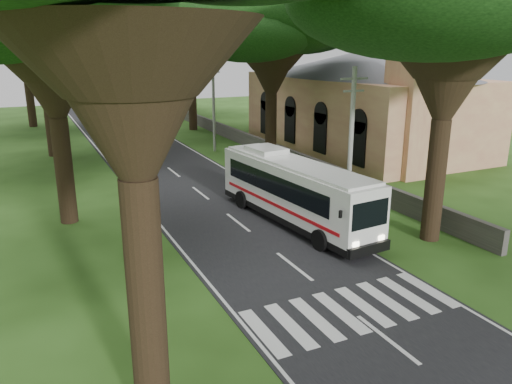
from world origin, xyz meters
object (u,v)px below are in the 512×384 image
(pole_near, at_px, (351,143))
(pedestrian, at_px, (154,274))
(coach_bus, at_px, (294,190))
(church, at_px, (363,93))
(distant_car_a, at_px, (111,124))
(distant_car_b, at_px, (100,117))
(pole_mid, at_px, (214,103))
(pole_far, at_px, (155,87))

(pole_near, distance_m, pedestrian, 12.50)
(coach_bus, relative_size, pedestrian, 7.05)
(church, distance_m, coach_bus, 21.35)
(distant_car_a, bearing_deg, distant_car_b, -106.21)
(distant_car_b, distance_m, pedestrian, 45.89)
(church, relative_size, pedestrian, 14.94)
(pole_near, height_order, pole_mid, same)
(distant_car_b, bearing_deg, church, -38.94)
(pole_mid, distance_m, distant_car_b, 23.03)
(distant_car_a, bearing_deg, pole_far, -165.06)
(pole_far, height_order, coach_bus, pole_far)
(pole_far, distance_m, distant_car_a, 8.32)
(coach_bus, bearing_deg, distant_car_a, 89.92)
(church, xyz_separation_m, pole_near, (-12.36, -15.55, -0.73))
(church, bearing_deg, pole_mid, 160.19)
(distant_car_b, bearing_deg, pole_far, -0.20)
(pedestrian, bearing_deg, coach_bus, -76.33)
(church, distance_m, pole_far, 27.41)
(coach_bus, relative_size, distant_car_b, 2.87)
(pole_near, bearing_deg, pole_mid, 90.00)
(pole_near, xyz_separation_m, coach_bus, (-2.81, 0.86, -2.41))
(distant_car_a, height_order, pedestrian, pedestrian)
(pole_far, relative_size, distant_car_b, 2.02)
(church, height_order, pedestrian, church)
(pole_mid, distance_m, pedestrian, 26.63)
(coach_bus, height_order, distant_car_b, coach_bus)
(pole_mid, relative_size, distant_car_a, 2.18)
(pole_far, bearing_deg, pole_near, -90.00)
(pole_near, xyz_separation_m, distant_car_b, (-6.52, 41.81, -3.50))
(pole_near, relative_size, coach_bus, 0.71)
(pole_near, height_order, coach_bus, pole_near)
(coach_bus, bearing_deg, pole_near, -22.73)
(pole_mid, xyz_separation_m, distant_car_a, (-6.30, 15.87, -3.52))
(church, bearing_deg, pedestrian, -140.84)
(pole_near, xyz_separation_m, pole_far, (0.00, 40.00, 0.00))
(distant_car_a, bearing_deg, pole_mid, 93.33)
(pole_mid, bearing_deg, distant_car_a, 111.66)
(pole_mid, height_order, distant_car_b, pole_mid)
(pole_near, height_order, distant_car_a, pole_near)
(pole_near, bearing_deg, distant_car_a, 99.96)
(church, distance_m, distant_car_a, 27.92)
(church, xyz_separation_m, distant_car_b, (-18.88, 26.27, -4.23))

